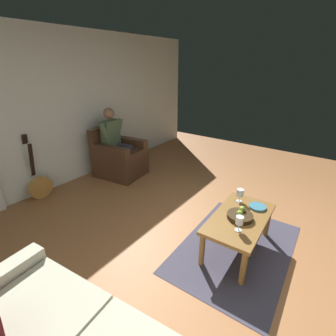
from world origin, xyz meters
TOP-DOWN VIEW (x-y plane):
  - ground_plane at (0.00, 0.00)m, footprint 7.47×7.47m
  - wall_back at (0.00, -3.14)m, footprint 6.32×0.06m
  - rug at (0.26, 0.03)m, footprint 1.73×1.19m
  - armchair at (-0.41, -2.60)m, footprint 0.82×0.91m
  - person_seated at (-0.40, -2.63)m, footprint 0.62×0.57m
  - coffee_table at (0.26, 0.03)m, footprint 1.01×0.57m
  - guitar at (0.97, -2.94)m, footprint 0.37×0.27m
  - wine_glass_near at (0.50, 0.11)m, footprint 0.08×0.08m
  - wine_glass_far at (-0.06, -0.10)m, footprint 0.09×0.09m
  - fruit_bowl at (0.28, 0.04)m, footprint 0.28×0.28m
  - decorative_dish at (-0.04, 0.13)m, footprint 0.19×0.19m

SIDE VIEW (x-z plane):
  - ground_plane at x=0.00m, z-range 0.00..0.00m
  - rug at x=0.26m, z-range 0.00..0.01m
  - guitar at x=0.97m, z-range -0.29..0.74m
  - armchair at x=-0.41m, z-range -0.12..0.79m
  - coffee_table at x=0.26m, z-range 0.15..0.59m
  - decorative_dish at x=-0.04m, z-range 0.44..0.46m
  - fruit_bowl at x=0.28m, z-range 0.42..0.52m
  - wine_glass_far at x=-0.06m, z-range 0.47..0.63m
  - wine_glass_near at x=0.50m, z-range 0.47..0.63m
  - person_seated at x=-0.40m, z-range 0.05..1.32m
  - wall_back at x=0.00m, z-range 0.00..2.54m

